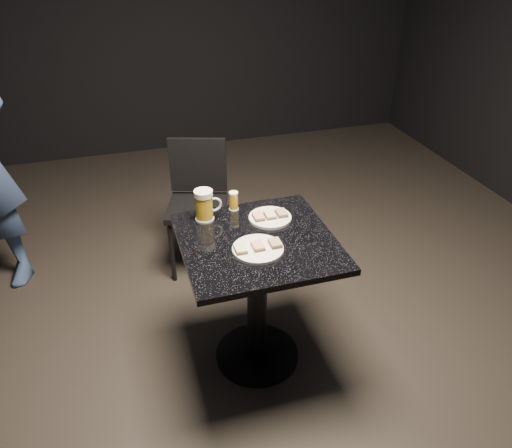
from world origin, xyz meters
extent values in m
plane|color=black|center=(0.00, 0.00, 0.00)|extent=(6.00, 6.00, 0.00)
cylinder|color=white|center=(-0.02, -0.09, 0.76)|extent=(0.23, 0.23, 0.01)
cylinder|color=white|center=(0.11, 0.15, 0.76)|extent=(0.21, 0.21, 0.01)
cylinder|color=black|center=(0.00, 0.00, 0.01)|extent=(0.44, 0.44, 0.03)
cylinder|color=black|center=(0.00, 0.00, 0.37)|extent=(0.10, 0.10, 0.69)
cube|color=black|center=(0.00, 0.00, 0.73)|extent=(0.70, 0.70, 0.03)
cylinder|color=silver|center=(-0.19, 0.24, 0.76)|extent=(0.09, 0.09, 0.01)
cylinder|color=gold|center=(-0.19, 0.24, 0.82)|extent=(0.08, 0.08, 0.12)
cylinder|color=white|center=(-0.19, 0.24, 0.89)|extent=(0.09, 0.09, 0.03)
torus|color=silver|center=(-0.14, 0.24, 0.82)|extent=(0.08, 0.01, 0.08)
cylinder|color=silver|center=(-0.03, 0.30, 0.75)|extent=(0.05, 0.05, 0.01)
cylinder|color=gold|center=(-0.03, 0.30, 0.80)|extent=(0.04, 0.04, 0.08)
cylinder|color=white|center=(-0.03, 0.30, 0.84)|extent=(0.05, 0.05, 0.01)
cube|color=black|center=(-0.13, 0.89, 0.45)|extent=(0.45, 0.45, 0.04)
cylinder|color=black|center=(-0.32, 0.79, 0.21)|extent=(0.03, 0.03, 0.43)
cylinder|color=black|center=(-0.03, 0.69, 0.21)|extent=(0.03, 0.03, 0.43)
cylinder|color=black|center=(-0.23, 1.08, 0.21)|extent=(0.03, 0.03, 0.43)
cylinder|color=black|center=(0.07, 0.99, 0.21)|extent=(0.03, 0.03, 0.43)
cube|color=black|center=(-0.08, 1.05, 0.67)|extent=(0.35, 0.14, 0.36)
cube|color=#4C3521|center=(-0.10, -0.09, 0.77)|extent=(0.05, 0.07, 0.01)
cube|color=#D1D184|center=(-0.10, -0.09, 0.78)|extent=(0.05, 0.07, 0.01)
cube|color=#4C3521|center=(-0.02, -0.09, 0.77)|extent=(0.05, 0.07, 0.01)
cube|color=tan|center=(-0.02, -0.09, 0.78)|extent=(0.05, 0.07, 0.01)
cube|color=#4C3521|center=(0.06, -0.09, 0.77)|extent=(0.05, 0.07, 0.01)
cube|color=#8C7251|center=(0.06, -0.09, 0.78)|extent=(0.05, 0.07, 0.01)
cube|color=#4C3521|center=(0.05, 0.15, 0.77)|extent=(0.05, 0.07, 0.01)
cube|color=tan|center=(0.05, 0.15, 0.78)|extent=(0.05, 0.07, 0.01)
cube|color=#4C3521|center=(0.11, 0.15, 0.77)|extent=(0.05, 0.07, 0.01)
cube|color=beige|center=(0.11, 0.15, 0.78)|extent=(0.05, 0.07, 0.01)
cube|color=#4C3521|center=(0.17, 0.15, 0.77)|extent=(0.05, 0.07, 0.01)
cube|color=#8C7251|center=(0.17, 0.15, 0.78)|extent=(0.05, 0.07, 0.01)
camera|label=1|loc=(-0.56, -1.83, 2.01)|focal=35.00mm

